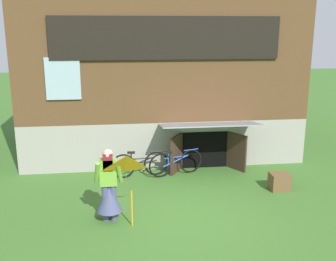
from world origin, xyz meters
The scene contains 7 objects.
ground_plane centered at (0.00, 0.00, 0.00)m, with size 60.00×60.00×0.00m, color #3D6B28.
log_house centered at (0.00, 5.73, 2.79)m, with size 8.15×6.58×5.58m.
person centered at (-1.56, 0.01, 0.65)m, with size 0.61×0.52×1.55m.
kite centered at (-1.18, -0.45, 1.21)m, with size 0.76×0.72×1.48m.
bicycle_blue centered at (0.18, 2.49, 0.35)m, with size 1.52×0.48×0.72m.
bicycle_black centered at (-0.80, 2.48, 0.35)m, with size 1.56×0.26×0.72m.
wooden_crate centered at (2.58, 1.14, 0.21)m, with size 0.47×0.40×0.42m, color brown.
Camera 1 is at (-1.30, -7.69, 3.89)m, focal length 42.73 mm.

